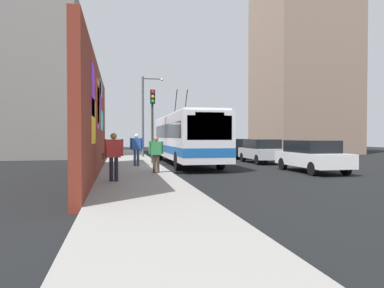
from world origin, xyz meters
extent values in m
plane|color=black|center=(0.00, 0.00, 0.00)|extent=(80.00, 80.00, 0.00)
cube|color=gray|center=(0.00, 1.60, 0.07)|extent=(48.00, 3.20, 0.15)
cube|color=maroon|center=(-3.93, 3.35, 2.38)|extent=(14.13, 0.30, 4.76)
cube|color=#F2338C|center=(-4.34, 3.19, 2.97)|extent=(1.44, 0.02, 1.75)
cube|color=#8C19D8|center=(-2.68, 3.19, 3.72)|extent=(1.65, 0.02, 1.25)
cube|color=#33D8E5|center=(-1.22, 3.19, 2.57)|extent=(2.08, 0.02, 0.98)
cube|color=#8C19D8|center=(-7.32, 3.19, 3.30)|extent=(1.44, 0.02, 1.73)
cube|color=#33D8E5|center=(-1.85, 3.19, 4.10)|extent=(2.18, 0.02, 0.74)
cube|color=orange|center=(-4.17, 3.19, 3.21)|extent=(2.04, 0.02, 1.80)
cube|color=yellow|center=(-7.09, 3.19, 2.27)|extent=(1.79, 0.02, 1.49)
cube|color=gray|center=(13.64, 9.20, 6.59)|extent=(10.92, 7.29, 13.17)
cube|color=black|center=(13.64, 5.54, 4.40)|extent=(9.28, 0.04, 1.10)
cube|color=black|center=(13.64, 5.54, 7.60)|extent=(9.28, 0.04, 1.10)
cube|color=black|center=(13.64, 5.54, 10.80)|extent=(9.28, 0.04, 1.10)
cube|color=gray|center=(14.99, -17.00, 8.81)|extent=(8.99, 8.83, 17.62)
cube|color=black|center=(14.99, -21.44, 4.40)|extent=(7.64, 0.04, 1.10)
cube|color=black|center=(14.99, -21.44, 7.60)|extent=(7.64, 0.04, 1.10)
cube|color=black|center=(14.99, -21.44, 10.80)|extent=(7.64, 0.04, 1.10)
cube|color=black|center=(14.99, -21.44, 14.00)|extent=(7.64, 0.04, 1.10)
cube|color=silver|center=(2.46, -1.80, 1.73)|extent=(12.06, 2.54, 2.57)
cube|color=silver|center=(2.46, -1.80, 3.08)|extent=(11.57, 2.34, 0.12)
cube|color=#1959A5|center=(2.46, -1.80, 1.00)|extent=(12.08, 2.56, 0.44)
cube|color=black|center=(-3.54, -1.80, 2.18)|extent=(0.04, 2.16, 1.15)
cube|color=black|center=(2.46, -1.80, 2.12)|extent=(11.09, 2.57, 0.82)
cube|color=orange|center=(-3.53, -1.80, 2.77)|extent=(0.06, 1.40, 0.28)
cylinder|color=black|center=(4.27, -2.15, 3.92)|extent=(1.43, 0.06, 2.00)
cylinder|color=black|center=(4.27, -1.45, 3.92)|extent=(1.43, 0.06, 2.00)
cylinder|color=black|center=(-1.39, -2.95, 0.50)|extent=(1.00, 0.28, 1.00)
cylinder|color=black|center=(-1.39, -0.65, 0.50)|extent=(1.00, 0.28, 1.00)
cylinder|color=black|center=(6.32, -2.95, 0.50)|extent=(1.00, 0.28, 1.00)
cylinder|color=black|center=(6.32, -0.65, 0.50)|extent=(1.00, 0.28, 1.00)
cube|color=white|center=(-3.68, -7.00, 0.65)|extent=(4.42, 1.87, 0.66)
cube|color=black|center=(-3.59, -7.00, 1.28)|extent=(2.65, 1.68, 0.60)
cylinder|color=black|center=(-5.14, -7.84, 0.32)|extent=(0.64, 0.22, 0.64)
cylinder|color=black|center=(-5.14, -6.16, 0.32)|extent=(0.64, 0.22, 0.64)
cylinder|color=black|center=(-2.22, -7.84, 0.32)|extent=(0.64, 0.22, 0.64)
cylinder|color=black|center=(-2.22, -6.16, 0.32)|extent=(0.64, 0.22, 0.64)
cube|color=#B7B7BC|center=(2.45, -7.00, 0.65)|extent=(4.07, 1.92, 0.66)
cube|color=black|center=(2.53, -7.00, 1.28)|extent=(2.44, 1.73, 0.60)
cylinder|color=black|center=(1.11, -7.86, 0.32)|extent=(0.64, 0.22, 0.64)
cylinder|color=black|center=(1.11, -6.14, 0.32)|extent=(0.64, 0.22, 0.64)
cylinder|color=black|center=(3.80, -7.86, 0.32)|extent=(0.64, 0.22, 0.64)
cylinder|color=black|center=(3.80, -6.14, 0.32)|extent=(0.64, 0.22, 0.64)
cube|color=black|center=(8.03, -7.00, 0.65)|extent=(4.72, 1.91, 0.66)
cube|color=black|center=(8.12, -7.00, 1.28)|extent=(2.83, 1.72, 0.60)
cylinder|color=black|center=(6.47, -7.86, 0.32)|extent=(0.64, 0.22, 0.64)
cylinder|color=black|center=(6.47, -6.14, 0.32)|extent=(0.64, 0.22, 0.64)
cylinder|color=black|center=(9.58, -7.86, 0.32)|extent=(0.64, 0.22, 0.64)
cylinder|color=black|center=(9.58, -6.14, 0.32)|extent=(0.64, 0.22, 0.64)
cylinder|color=#3F3326|center=(-3.77, 0.65, 0.55)|extent=(0.14, 0.14, 0.80)
cylinder|color=#3F3326|center=(-3.77, 0.82, 0.55)|extent=(0.14, 0.14, 0.80)
cube|color=#338C4C|center=(-3.77, 0.73, 1.25)|extent=(0.22, 0.47, 0.60)
cylinder|color=#338C4C|center=(-3.77, 0.45, 1.28)|extent=(0.09, 0.09, 0.57)
cylinder|color=#338C4C|center=(-3.77, 1.02, 1.28)|extent=(0.09, 0.09, 0.57)
sphere|color=#936B4C|center=(-3.77, 0.73, 1.66)|extent=(0.22, 0.22, 0.22)
cylinder|color=#1E1E2D|center=(-6.38, 2.45, 0.58)|extent=(0.14, 0.14, 0.86)
cylinder|color=#1E1E2D|center=(-6.38, 2.63, 0.58)|extent=(0.14, 0.14, 0.86)
cube|color=#BF3333|center=(-6.38, 2.54, 1.34)|extent=(0.22, 0.50, 0.65)
cylinder|color=#BF3333|center=(-6.38, 2.24, 1.37)|extent=(0.09, 0.09, 0.62)
cylinder|color=#BF3333|center=(-6.38, 2.84, 1.37)|extent=(0.09, 0.09, 0.62)
sphere|color=#936B4C|center=(-6.38, 2.54, 1.78)|extent=(0.23, 0.23, 0.23)
cube|color=#593319|center=(-6.38, 2.91, 1.06)|extent=(0.14, 0.10, 0.24)
cylinder|color=#2D3F59|center=(0.13, 1.32, 0.59)|extent=(0.14, 0.14, 0.87)
cylinder|color=#2D3F59|center=(0.13, 1.49, 0.59)|extent=(0.14, 0.14, 0.87)
cube|color=#264C99|center=(0.13, 1.41, 1.35)|extent=(0.22, 0.51, 0.66)
cylinder|color=#264C99|center=(0.13, 1.10, 1.38)|extent=(0.09, 0.09, 0.62)
cylinder|color=#264C99|center=(0.13, 1.71, 1.38)|extent=(0.09, 0.09, 0.62)
sphere|color=beige|center=(0.13, 1.41, 1.80)|extent=(0.24, 0.24, 0.24)
cylinder|color=#2D382D|center=(1.97, 0.35, 2.38)|extent=(0.14, 0.14, 4.46)
cube|color=black|center=(1.75, 0.35, 4.16)|extent=(0.20, 0.28, 0.84)
sphere|color=red|center=(1.64, 0.35, 4.44)|extent=(0.18, 0.18, 0.18)
sphere|color=yellow|center=(1.64, 0.35, 4.16)|extent=(0.18, 0.18, 0.18)
sphere|color=green|center=(1.64, 0.35, 3.88)|extent=(0.18, 0.18, 0.18)
cylinder|color=#4C4C51|center=(8.91, 0.45, 3.36)|extent=(0.18, 0.18, 6.42)
cylinder|color=#4C4C51|center=(8.91, -0.32, 6.42)|extent=(0.10, 1.55, 0.10)
ellipsoid|color=silver|center=(8.91, -1.10, 6.37)|extent=(0.44, 0.28, 0.20)
cylinder|color=black|center=(-2.55, -0.60, 0.00)|extent=(1.26, 1.26, 0.00)
camera|label=1|loc=(-19.26, 2.37, 1.77)|focal=32.57mm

